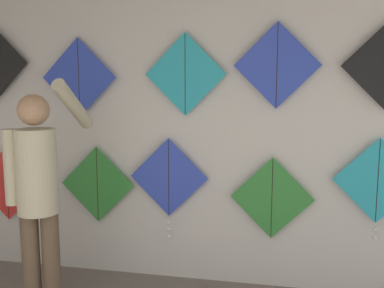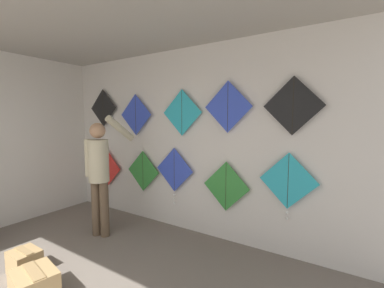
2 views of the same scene
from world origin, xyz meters
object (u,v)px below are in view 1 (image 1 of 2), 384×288
object	(u,v)px
shopkeeper	(38,187)
kite_4	(378,183)
kite_3	(272,198)
kite_6	(79,77)
kite_7	(185,74)
kite_0	(7,184)
kite_8	(277,65)
kite_1	(97,184)
kite_2	(169,181)

from	to	relation	value
shopkeeper	kite_4	distance (m)	2.62
kite_3	shopkeeper	bearing A→B (deg)	-154.22
kite_3	kite_6	size ratio (longest dim) A/B	1.00
kite_7	kite_0	bearing A→B (deg)	180.00
kite_6	kite_7	size ratio (longest dim) A/B	1.00
kite_6	kite_8	bearing A→B (deg)	0.00
kite_4	kite_8	size ratio (longest dim) A/B	1.20
kite_0	kite_7	bearing A→B (deg)	0.00
kite_7	kite_1	bearing A→B (deg)	180.00
kite_0	kite_8	distance (m)	2.73
kite_1	kite_4	size ratio (longest dim) A/B	0.84
kite_0	kite_2	size ratio (longest dim) A/B	0.77
shopkeeper	kite_0	bearing A→B (deg)	119.70
shopkeeper	kite_8	distance (m)	2.06
kite_0	kite_7	xyz separation A→B (m)	(1.74, 0.00, 1.03)
kite_6	kite_8	xyz separation A→B (m)	(1.72, 0.00, 0.09)
kite_3	kite_7	distance (m)	1.27
shopkeeper	kite_0	world-z (taller)	shopkeeper
kite_1	kite_2	distance (m)	0.67
kite_2	kite_4	xyz separation A→B (m)	(1.72, 0.00, 0.06)
kite_4	kite_7	world-z (taller)	kite_7
kite_4	kite_3	bearing A→B (deg)	179.97
kite_2	kite_8	size ratio (longest dim) A/B	1.30
kite_6	kite_8	size ratio (longest dim) A/B	1.00
kite_6	kite_1	bearing A→B (deg)	0.00
kite_6	kite_7	distance (m)	0.97
kite_0	kite_1	bearing A→B (deg)	0.00
kite_0	kite_3	xyz separation A→B (m)	(2.49, 0.00, -0.00)
kite_3	kite_8	distance (m)	1.10
kite_1	kite_6	world-z (taller)	kite_6
kite_6	kite_4	bearing A→B (deg)	-0.01
kite_3	kite_4	distance (m)	0.84
shopkeeper	kite_2	distance (m)	1.12
kite_1	kite_4	bearing A→B (deg)	-0.01
kite_3	kite_1	bearing A→B (deg)	180.00
shopkeeper	kite_8	world-z (taller)	kite_8
shopkeeper	kite_3	bearing A→B (deg)	9.78
kite_3	kite_8	world-z (taller)	kite_8
kite_1	kite_8	world-z (taller)	kite_8
kite_2	kite_8	distance (m)	1.34
kite_1	kite_6	bearing A→B (deg)	180.00
shopkeeper	kite_7	size ratio (longest dim) A/B	2.57
kite_2	kite_8	world-z (taller)	kite_8
kite_2	kite_4	size ratio (longest dim) A/B	1.08
kite_4	kite_7	distance (m)	1.79
kite_0	kite_2	bearing A→B (deg)	-0.02
kite_7	kite_8	size ratio (longest dim) A/B	1.00
shopkeeper	kite_8	size ratio (longest dim) A/B	2.57
kite_2	kite_3	xyz separation A→B (m)	(0.89, 0.00, -0.11)
kite_1	kite_3	world-z (taller)	kite_1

